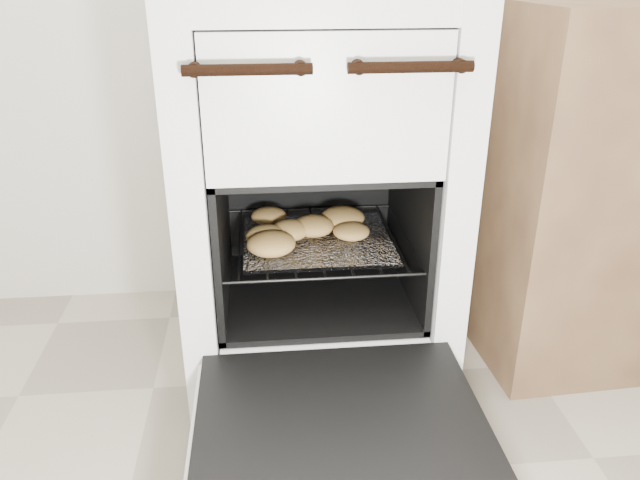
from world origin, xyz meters
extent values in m
cube|color=white|center=(0.09, 1.17, 0.48)|extent=(0.62, 0.66, 0.95)
cylinder|color=black|center=(-0.05, 0.82, 0.83)|extent=(0.23, 0.02, 0.02)
cylinder|color=black|center=(0.24, 0.82, 0.83)|extent=(0.23, 0.02, 0.02)
cube|color=black|center=(0.09, 0.63, 0.21)|extent=(0.54, 0.41, 0.02)
cube|color=white|center=(0.09, 0.63, 0.20)|extent=(0.56, 0.43, 0.02)
cylinder|color=black|center=(-0.13, 1.09, 0.38)|extent=(0.01, 0.43, 0.01)
cylinder|color=black|center=(0.31, 1.09, 0.38)|extent=(0.01, 0.43, 0.01)
cylinder|color=black|center=(0.09, 0.88, 0.38)|extent=(0.44, 0.01, 0.01)
cylinder|color=black|center=(0.09, 1.29, 0.38)|extent=(0.44, 0.01, 0.01)
cylinder|color=black|center=(-0.09, 1.09, 0.38)|extent=(0.01, 0.41, 0.01)
cylinder|color=black|center=(-0.03, 1.09, 0.38)|extent=(0.01, 0.41, 0.01)
cylinder|color=black|center=(0.03, 1.09, 0.38)|extent=(0.01, 0.41, 0.01)
cylinder|color=black|center=(0.09, 1.09, 0.38)|extent=(0.01, 0.41, 0.01)
cylinder|color=black|center=(0.15, 1.09, 0.38)|extent=(0.01, 0.41, 0.01)
cylinder|color=black|center=(0.22, 1.09, 0.38)|extent=(0.01, 0.41, 0.01)
cylinder|color=black|center=(0.28, 1.09, 0.38)|extent=(0.01, 0.41, 0.01)
cube|color=silver|center=(0.09, 1.07, 0.38)|extent=(0.35, 0.31, 0.01)
ellipsoid|color=tan|center=(0.08, 1.09, 0.41)|extent=(0.14, 0.14, 0.05)
ellipsoid|color=tan|center=(-0.02, 0.99, 0.41)|extent=(0.14, 0.14, 0.05)
ellipsoid|color=tan|center=(-0.02, 1.18, 0.41)|extent=(0.12, 0.12, 0.04)
ellipsoid|color=tan|center=(0.03, 1.07, 0.41)|extent=(0.10, 0.10, 0.05)
ellipsoid|color=tan|center=(0.16, 1.14, 0.41)|extent=(0.13, 0.13, 0.05)
ellipsoid|color=tan|center=(-0.03, 1.04, 0.41)|extent=(0.11, 0.11, 0.05)
ellipsoid|color=tan|center=(0.17, 1.06, 0.41)|extent=(0.12, 0.12, 0.04)
camera|label=1|loc=(-0.04, -0.30, 1.00)|focal=35.00mm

